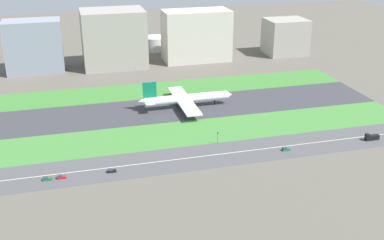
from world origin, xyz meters
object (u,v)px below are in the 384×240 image
at_px(airliner, 184,99).
at_px(hangar_building, 114,38).
at_px(fuel_tank_west, 155,44).
at_px(car_3, 61,177).
at_px(car_1, 111,171).
at_px(office_tower, 196,36).
at_px(car_2, 47,179).
at_px(traffic_light, 218,137).
at_px(terminal_building, 34,46).
at_px(truck_0, 372,137).
at_px(car_0, 286,149).
at_px(cargo_warehouse, 285,37).

xyz_separation_m(airliner, hangar_building, (-33.27, 114.00, 17.89)).
relative_size(airliner, fuel_tank_west, 2.81).
height_order(airliner, car_3, airliner).
xyz_separation_m(car_1, office_tower, (97.10, 192.00, 21.46)).
height_order(car_2, traffic_light, traffic_light).
relative_size(airliner, traffic_light, 9.03).
bearing_deg(car_2, terminal_building, -86.87).
xyz_separation_m(car_1, car_2, (-30.93, 0.00, 0.00)).
relative_size(car_3, traffic_light, 0.61).
distance_m(truck_0, car_0, 53.46).
relative_size(airliner, office_tower, 1.11).
xyz_separation_m(traffic_light, office_tower, (35.76, 174.01, 18.09)).
distance_m(airliner, cargo_warehouse, 170.74).
relative_size(office_tower, cargo_warehouse, 1.59).
relative_size(car_0, hangar_building, 0.08).
relative_size(car_3, terminal_building, 0.10).
xyz_separation_m(terminal_building, hangar_building, (65.38, 0.00, 2.70)).
distance_m(airliner, truck_0, 119.76).
relative_size(car_3, truck_0, 0.52).
relative_size(car_2, traffic_light, 0.61).
distance_m(truck_0, fuel_tank_west, 250.18).
distance_m(car_2, car_3, 6.63).
height_order(truck_0, hangar_building, hangar_building).
distance_m(car_1, car_2, 30.93).
bearing_deg(truck_0, car_1, 0.00).
bearing_deg(office_tower, fuel_tank_west, 122.88).
xyz_separation_m(truck_0, cargo_warehouse, (35.93, 192.00, 14.70)).
bearing_deg(terminal_building, hangar_building, 0.00).
distance_m(car_2, terminal_building, 193.38).
xyz_separation_m(truck_0, terminal_building, (-189.41, 192.00, 19.75)).
bearing_deg(car_0, office_tower, -90.77).
bearing_deg(hangar_building, car_1, -97.11).
relative_size(terminal_building, cargo_warehouse, 1.24).
xyz_separation_m(office_tower, fuel_tank_west, (-29.09, 45.00, -15.73)).
bearing_deg(traffic_light, cargo_warehouse, 54.84).
relative_size(car_3, cargo_warehouse, 0.12).
xyz_separation_m(car_2, truck_0, (178.91, -0.00, 0.75)).
bearing_deg(car_3, car_0, -180.00).
distance_m(car_1, car_0, 94.52).
distance_m(terminal_building, hangar_building, 65.43).
xyz_separation_m(car_3, traffic_light, (85.64, 17.99, 3.37)).
bearing_deg(terminal_building, car_3, -84.90).
xyz_separation_m(car_2, traffic_light, (92.27, 17.99, 3.37)).
height_order(car_3, office_tower, office_tower).
bearing_deg(car_2, car_1, -180.00).
bearing_deg(car_2, airliner, -138.50).
relative_size(car_0, cargo_warehouse, 0.12).
relative_size(car_2, car_3, 1.00).
xyz_separation_m(car_3, car_0, (118.83, 0.00, 0.00)).
distance_m(airliner, traffic_light, 60.18).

